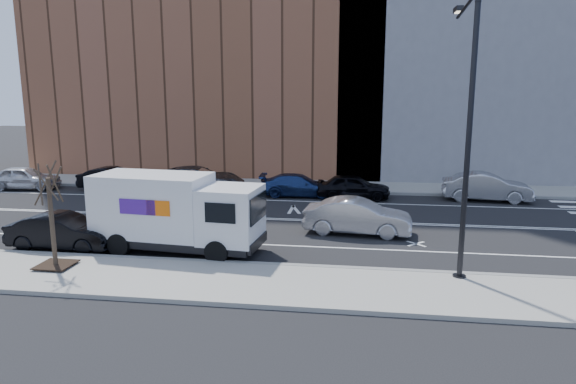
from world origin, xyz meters
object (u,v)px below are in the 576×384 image
(far_parked_b, at_px, (114,179))
(driving_sedan, at_px, (358,217))
(fedex_van, at_px, (176,212))
(far_parked_a, at_px, (25,178))

(far_parked_b, relative_size, driving_sedan, 0.94)
(fedex_van, distance_m, driving_sedan, 7.97)
(far_parked_a, distance_m, far_parked_b, 5.90)
(fedex_van, height_order, far_parked_b, fedex_van)
(far_parked_a, height_order, driving_sedan, driving_sedan)
(fedex_van, bearing_deg, far_parked_a, 147.73)
(fedex_van, xyz_separation_m, far_parked_b, (-8.38, 11.49, -0.88))
(far_parked_a, bearing_deg, fedex_van, -134.53)
(far_parked_b, height_order, driving_sedan, driving_sedan)
(fedex_van, relative_size, driving_sedan, 1.46)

